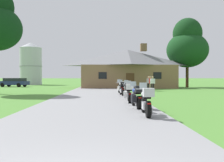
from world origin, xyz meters
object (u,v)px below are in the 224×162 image
object	(u,v)px
bystander_white_shirt_beside_signpost	(153,83)
motorcycle_red_third_in_row	(129,93)
bystander_gray_shirt_by_tree	(149,83)
motorcycle_black_farthest_in_row	(121,88)
tree_right_of_lodge	(187,45)
motorcycle_black_fifth_in_row	(122,89)
motorcycle_silver_nearest_to_camera	(146,102)
parked_navy_suv_far_left	(14,82)
bystander_red_shirt_near_lodge	(150,83)
metal_silo_distant	(31,64)
motorcycle_blue_second_in_row	(137,97)
motorcycle_black_fourth_in_row	(128,90)

from	to	relation	value
bystander_white_shirt_beside_signpost	motorcycle_red_third_in_row	bearing A→B (deg)	-84.10
motorcycle_red_third_in_row	bystander_gray_shirt_by_tree	size ratio (longest dim) A/B	1.25
motorcycle_black_farthest_in_row	tree_right_of_lodge	bearing A→B (deg)	45.69
motorcycle_black_fifth_in_row	motorcycle_black_farthest_in_row	size ratio (longest dim) A/B	1.00
bystander_white_shirt_beside_signpost	motorcycle_silver_nearest_to_camera	bearing A→B (deg)	-78.77
parked_navy_suv_far_left	motorcycle_red_third_in_row	bearing A→B (deg)	-134.28
bystander_red_shirt_near_lodge	metal_silo_distant	xyz separation A→B (m)	(-20.16, 22.67, 3.33)
metal_silo_distant	motorcycle_silver_nearest_to_camera	bearing A→B (deg)	-67.96
motorcycle_silver_nearest_to_camera	motorcycle_black_fifth_in_row	bearing A→B (deg)	92.38
motorcycle_blue_second_in_row	bystander_white_shirt_beside_signpost	xyz separation A→B (m)	(3.70, 15.22, 0.32)
motorcycle_black_fourth_in_row	parked_navy_suv_far_left	bearing A→B (deg)	125.17
bystander_white_shirt_beside_signpost	tree_right_of_lodge	bearing A→B (deg)	77.30
parked_navy_suv_far_left	bystander_red_shirt_near_lodge	bearing A→B (deg)	-107.92
parked_navy_suv_far_left	motorcycle_black_farthest_in_row	bearing A→B (deg)	-123.57
bystander_red_shirt_near_lodge	metal_silo_distant	world-z (taller)	metal_silo_distant
motorcycle_blue_second_in_row	parked_navy_suv_far_left	world-z (taller)	parked_navy_suv_far_left
motorcycle_black_fourth_in_row	bystander_white_shirt_beside_signpost	xyz separation A→B (m)	(3.67, 9.61, 0.31)
bystander_red_shirt_near_lodge	metal_silo_distant	bearing A→B (deg)	44.16
motorcycle_red_third_in_row	motorcycle_black_fourth_in_row	xyz separation A→B (m)	(0.15, 2.89, 0.01)
motorcycle_silver_nearest_to_camera	motorcycle_black_fifth_in_row	xyz separation A→B (m)	(-0.23, 10.81, 0.00)
motorcycle_black_farthest_in_row	tree_right_of_lodge	size ratio (longest dim) A/B	0.20
motorcycle_black_fourth_in_row	bystander_red_shirt_near_lodge	size ratio (longest dim) A/B	1.24
bystander_white_shirt_beside_signpost	motorcycle_black_farthest_in_row	bearing A→B (deg)	-107.99
motorcycle_black_farthest_in_row	metal_silo_distant	bearing A→B (deg)	113.61
motorcycle_black_fifth_in_row	bystander_red_shirt_near_lodge	world-z (taller)	bystander_red_shirt_near_lodge
motorcycle_black_fifth_in_row	metal_silo_distant	bearing A→B (deg)	114.27
motorcycle_black_farthest_in_row	bystander_white_shirt_beside_signpost	size ratio (longest dim) A/B	1.25
motorcycle_blue_second_in_row	motorcycle_red_third_in_row	size ratio (longest dim) A/B	1.00
bystander_white_shirt_beside_signpost	parked_navy_suv_far_left	xyz separation A→B (m)	(-19.81, 12.66, -0.15)
motorcycle_red_third_in_row	metal_silo_distant	world-z (taller)	metal_silo_distant
motorcycle_black_farthest_in_row	bystander_red_shirt_near_lodge	xyz separation A→B (m)	(3.67, 5.15, 0.34)
motorcycle_red_third_in_row	motorcycle_silver_nearest_to_camera	bearing A→B (deg)	-85.67
motorcycle_silver_nearest_to_camera	motorcycle_red_third_in_row	world-z (taller)	same
motorcycle_silver_nearest_to_camera	motorcycle_black_farthest_in_row	bearing A→B (deg)	91.88
motorcycle_red_third_in_row	bystander_white_shirt_beside_signpost	world-z (taller)	bystander_white_shirt_beside_signpost
bystander_gray_shirt_by_tree	tree_right_of_lodge	world-z (taller)	tree_right_of_lodge
motorcycle_red_third_in_row	tree_right_of_lodge	bearing A→B (deg)	66.45
motorcycle_silver_nearest_to_camera	metal_silo_distant	size ratio (longest dim) A/B	0.24
motorcycle_blue_second_in_row	motorcycle_red_third_in_row	distance (m)	2.72
motorcycle_red_third_in_row	bystander_gray_shirt_by_tree	xyz separation A→B (m)	(3.58, 13.71, 0.32)
motorcycle_silver_nearest_to_camera	motorcycle_black_fifth_in_row	size ratio (longest dim) A/B	1.00
motorcycle_black_fourth_in_row	bystander_red_shirt_near_lodge	distance (m)	10.95
motorcycle_black_fifth_in_row	bystander_white_shirt_beside_signpost	size ratio (longest dim) A/B	1.25
bystander_white_shirt_beside_signpost	metal_silo_distant	xyz separation A→B (m)	(-20.30, 23.42, 3.34)
motorcycle_blue_second_in_row	parked_navy_suv_far_left	xyz separation A→B (m)	(-16.12, 27.88, 0.17)
motorcycle_black_farthest_in_row	metal_silo_distant	size ratio (longest dim) A/B	0.24
motorcycle_blue_second_in_row	motorcycle_black_fourth_in_row	world-z (taller)	same
bystander_gray_shirt_by_tree	bystander_red_shirt_near_lodge	bearing A→B (deg)	-34.75
tree_right_of_lodge	motorcycle_blue_second_in_row	bearing A→B (deg)	-113.34
bystander_white_shirt_beside_signpost	bystander_gray_shirt_by_tree	distance (m)	1.24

